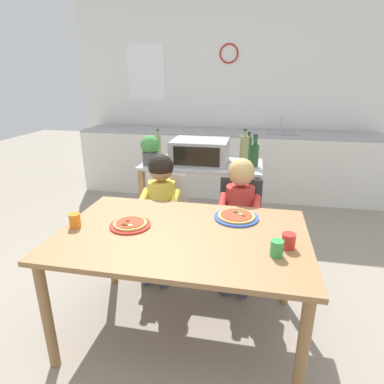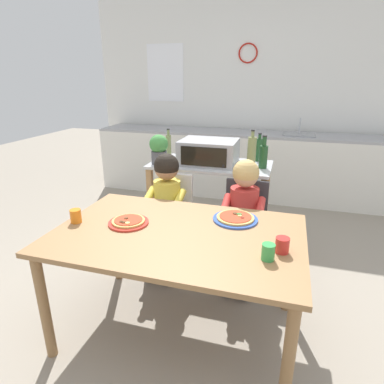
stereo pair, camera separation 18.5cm
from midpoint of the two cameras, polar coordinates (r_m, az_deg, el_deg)
ground_plane at (r=3.36m, az=1.62°, el=-8.81°), size 12.49×12.49×0.00m
back_wall_tiled at (r=4.87m, az=5.76°, el=16.70°), size 4.55×0.14×2.70m
kitchen_counter at (r=4.61m, az=4.92°, el=5.13°), size 4.09×0.60×1.09m
kitchen_island_cart at (r=3.06m, az=-0.01°, el=-0.01°), size 1.09×0.56×0.85m
toaster_oven at (r=2.94m, az=-0.36°, el=7.13°), size 0.50×0.40×0.22m
bottle_squat_spirits at (r=2.87m, az=9.21°, el=6.66°), size 0.07×0.07×0.28m
bottle_clear_vinegar at (r=3.11m, az=8.28°, el=7.69°), size 0.06×0.06×0.26m
bottle_brown_beer at (r=3.16m, az=-7.67°, el=8.05°), size 0.05×0.05×0.28m
bottle_slim_sauce at (r=2.73m, az=7.27°, el=6.87°), size 0.07×0.07×0.35m
potted_herb_plant at (r=2.93m, az=-9.25°, el=7.48°), size 0.17×0.17×0.27m
dining_table at (r=1.98m, az=-4.44°, el=-9.39°), size 1.48×0.96×0.73m
dining_chair_left at (r=2.80m, az=-6.77°, el=-4.09°), size 0.36×0.36×0.81m
dining_chair_right at (r=2.67m, az=6.36°, el=-5.25°), size 0.36×0.36×0.81m
child_in_yellow_shirt at (r=2.62m, az=-7.72°, el=-1.34°), size 0.32×0.42×1.01m
child_in_red_shirt at (r=2.49m, az=6.26°, el=-2.55°), size 0.32×0.42×1.01m
pizza_plate_red_rimmed at (r=2.06m, az=-13.44°, el=-5.62°), size 0.25×0.25×0.03m
pizza_plate_blue_rimmed at (r=2.12m, az=5.38°, el=-4.40°), size 0.29×0.29×0.03m
drinking_cup_orange at (r=2.14m, az=-22.39°, el=-4.71°), size 0.07×0.07×0.09m
drinking_cup_red at (r=1.80m, az=13.90°, el=-8.46°), size 0.07×0.07×0.08m
drinking_cup_green at (r=1.71m, az=11.77°, el=-9.78°), size 0.07×0.07×0.09m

